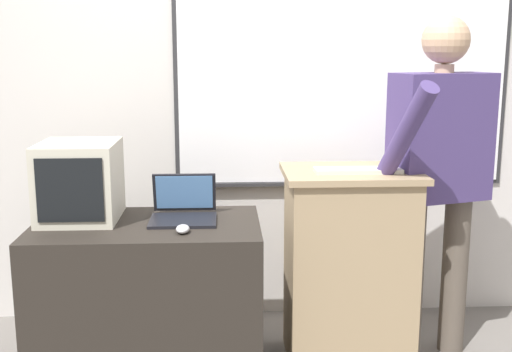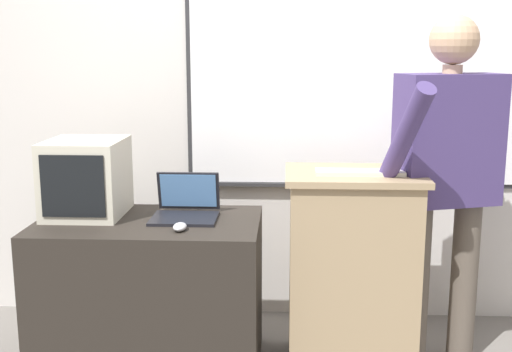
{
  "view_description": "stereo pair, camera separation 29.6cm",
  "coord_description": "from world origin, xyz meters",
  "px_view_note": "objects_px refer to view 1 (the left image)",
  "views": [
    {
      "loc": [
        -0.12,
        -2.5,
        1.54
      ],
      "look_at": [
        0.03,
        0.4,
        0.96
      ],
      "focal_mm": 45.0,
      "sensor_mm": 36.0,
      "label": 1
    },
    {
      "loc": [
        0.17,
        -2.5,
        1.54
      ],
      "look_at": [
        0.03,
        0.4,
        0.96
      ],
      "focal_mm": 45.0,
      "sensor_mm": 36.0,
      "label": 2
    }
  ],
  "objects_px": {
    "lectern_podium": "(348,267)",
    "computer_mouse_by_laptop": "(183,229)",
    "crt_monitor": "(80,181)",
    "computer_mouse_by_keyboard": "(407,168)",
    "side_desk": "(149,299)",
    "wireless_keyboard": "(358,170)",
    "person_presenter": "(439,164)",
    "laptop": "(184,208)"
  },
  "relations": [
    {
      "from": "side_desk",
      "to": "wireless_keyboard",
      "type": "height_order",
      "value": "wireless_keyboard"
    },
    {
      "from": "crt_monitor",
      "to": "person_presenter",
      "type": "bearing_deg",
      "value": 0.31
    },
    {
      "from": "lectern_podium",
      "to": "laptop",
      "type": "height_order",
      "value": "lectern_podium"
    },
    {
      "from": "laptop",
      "to": "computer_mouse_by_keyboard",
      "type": "relative_size",
      "value": 3.1
    },
    {
      "from": "side_desk",
      "to": "computer_mouse_by_keyboard",
      "type": "xyz_separation_m",
      "value": [
        1.22,
        0.02,
        0.62
      ]
    },
    {
      "from": "side_desk",
      "to": "crt_monitor",
      "type": "relative_size",
      "value": 2.59
    },
    {
      "from": "person_presenter",
      "to": "crt_monitor",
      "type": "bearing_deg",
      "value": 163.73
    },
    {
      "from": "person_presenter",
      "to": "laptop",
      "type": "height_order",
      "value": "person_presenter"
    },
    {
      "from": "lectern_podium",
      "to": "computer_mouse_by_laptop",
      "type": "xyz_separation_m",
      "value": [
        -0.79,
        -0.24,
        0.27
      ]
    },
    {
      "from": "side_desk",
      "to": "computer_mouse_by_keyboard",
      "type": "height_order",
      "value": "computer_mouse_by_keyboard"
    },
    {
      "from": "computer_mouse_by_keyboard",
      "to": "crt_monitor",
      "type": "xyz_separation_m",
      "value": [
        -1.54,
        0.08,
        -0.06
      ]
    },
    {
      "from": "person_presenter",
      "to": "computer_mouse_by_laptop",
      "type": "relative_size",
      "value": 16.91
    },
    {
      "from": "lectern_podium",
      "to": "computer_mouse_by_keyboard",
      "type": "xyz_separation_m",
      "value": [
        0.25,
        -0.05,
        0.5
      ]
    },
    {
      "from": "laptop",
      "to": "wireless_keyboard",
      "type": "height_order",
      "value": "wireless_keyboard"
    },
    {
      "from": "computer_mouse_by_keyboard",
      "to": "lectern_podium",
      "type": "bearing_deg",
      "value": 167.8
    },
    {
      "from": "computer_mouse_by_keyboard",
      "to": "side_desk",
      "type": "bearing_deg",
      "value": -179.12
    },
    {
      "from": "lectern_podium",
      "to": "computer_mouse_by_laptop",
      "type": "bearing_deg",
      "value": -163.4
    },
    {
      "from": "wireless_keyboard",
      "to": "crt_monitor",
      "type": "relative_size",
      "value": 1.0
    },
    {
      "from": "wireless_keyboard",
      "to": "computer_mouse_by_keyboard",
      "type": "height_order",
      "value": "computer_mouse_by_keyboard"
    },
    {
      "from": "wireless_keyboard",
      "to": "crt_monitor",
      "type": "xyz_separation_m",
      "value": [
        -1.31,
        0.08,
        -0.05
      ]
    },
    {
      "from": "side_desk",
      "to": "computer_mouse_by_keyboard",
      "type": "bearing_deg",
      "value": 0.88
    },
    {
      "from": "side_desk",
      "to": "wireless_keyboard",
      "type": "distance_m",
      "value": 1.16
    },
    {
      "from": "lectern_podium",
      "to": "person_presenter",
      "type": "distance_m",
      "value": 0.67
    },
    {
      "from": "laptop",
      "to": "lectern_podium",
      "type": "bearing_deg",
      "value": -0.51
    },
    {
      "from": "wireless_keyboard",
      "to": "computer_mouse_by_laptop",
      "type": "xyz_separation_m",
      "value": [
        -0.81,
        -0.17,
        -0.22
      ]
    },
    {
      "from": "crt_monitor",
      "to": "side_desk",
      "type": "bearing_deg",
      "value": -16.58
    },
    {
      "from": "lectern_podium",
      "to": "computer_mouse_by_laptop",
      "type": "distance_m",
      "value": 0.87
    },
    {
      "from": "laptop",
      "to": "crt_monitor",
      "type": "distance_m",
      "value": 0.5
    },
    {
      "from": "computer_mouse_by_laptop",
      "to": "computer_mouse_by_keyboard",
      "type": "distance_m",
      "value": 1.08
    },
    {
      "from": "side_desk",
      "to": "person_presenter",
      "type": "height_order",
      "value": "person_presenter"
    },
    {
      "from": "crt_monitor",
      "to": "laptop",
      "type": "bearing_deg",
      "value": -1.63
    },
    {
      "from": "computer_mouse_by_laptop",
      "to": "crt_monitor",
      "type": "bearing_deg",
      "value": 152.64
    },
    {
      "from": "computer_mouse_by_laptop",
      "to": "computer_mouse_by_keyboard",
      "type": "relative_size",
      "value": 1.0
    },
    {
      "from": "lectern_podium",
      "to": "side_desk",
      "type": "relative_size",
      "value": 0.92
    },
    {
      "from": "crt_monitor",
      "to": "lectern_podium",
      "type": "bearing_deg",
      "value": -0.93
    },
    {
      "from": "side_desk",
      "to": "wireless_keyboard",
      "type": "xyz_separation_m",
      "value": [
        0.99,
        0.01,
        0.61
      ]
    },
    {
      "from": "lectern_podium",
      "to": "crt_monitor",
      "type": "bearing_deg",
      "value": 179.07
    },
    {
      "from": "lectern_podium",
      "to": "laptop",
      "type": "relative_size",
      "value": 3.13
    },
    {
      "from": "laptop",
      "to": "wireless_keyboard",
      "type": "bearing_deg",
      "value": -4.77
    },
    {
      "from": "wireless_keyboard",
      "to": "computer_mouse_by_keyboard",
      "type": "distance_m",
      "value": 0.23
    },
    {
      "from": "lectern_podium",
      "to": "person_presenter",
      "type": "relative_size",
      "value": 0.57
    },
    {
      "from": "laptop",
      "to": "computer_mouse_by_keyboard",
      "type": "height_order",
      "value": "computer_mouse_by_keyboard"
    }
  ]
}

